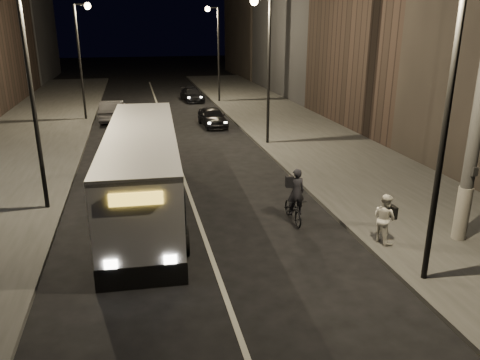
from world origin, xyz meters
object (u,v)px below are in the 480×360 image
streetlight_right_near (441,92)px  car_near (212,117)px  streetlight_left_far (82,46)px  car_mid (113,111)px  streetlight_right_mid (265,53)px  car_far (192,95)px  utility_pole (469,169)px  pedestrian_woman (384,218)px  streetlight_left_near (36,70)px  city_bus (143,167)px  streetlight_right_far (215,42)px  cyclist_on_bicycle (294,204)px

streetlight_right_near → car_near: (-2.04, 22.00, -4.70)m
streetlight_left_far → car_mid: bearing=-14.8°
streetlight_right_mid → car_far: streetlight_right_mid is taller
utility_pole → pedestrian_woman: utility_pole is taller
streetlight_left_near → city_bus: size_ratio=0.68×
city_bus → car_mid: (-1.74, 18.21, -0.98)m
utility_pole → car_far: bearing=98.9°
streetlight_right_far → utility_pole: streetlight_right_far is taller
streetlight_right_mid → cyclist_on_bicycle: streetlight_right_mid is taller
car_far → city_bus: bearing=-106.9°
streetlight_right_near → car_mid: (-8.93, 25.54, -4.60)m
pedestrian_woman → streetlight_left_far: bearing=8.1°
streetlight_left_near → cyclist_on_bicycle: (8.74, -3.15, -4.66)m
cyclist_on_bicycle → streetlight_right_mid: bearing=81.1°
streetlight_left_far → city_bus: size_ratio=0.68×
streetlight_right_near → streetlight_right_far: same height
cyclist_on_bicycle → pedestrian_woman: 3.35m
cyclist_on_bicycle → pedestrian_woman: (2.19, -2.51, 0.29)m
streetlight_right_near → car_far: bearing=93.5°
streetlight_left_near → pedestrian_woman: streetlight_left_near is taller
streetlight_left_far → car_near: size_ratio=2.08×
streetlight_left_near → city_bus: streetlight_left_near is taller
streetlight_right_near → car_near: 22.58m
streetlight_right_near → utility_pole: streetlight_right_near is taller
pedestrian_woman → car_mid: (-9.20, 23.20, -0.23)m
city_bus → car_mid: size_ratio=2.60×
streetlight_left_near → streetlight_left_far: size_ratio=1.00×
car_near → car_far: (0.01, 11.33, -0.07)m
city_bus → streetlight_right_far: bearing=76.5°
pedestrian_woman → car_near: (-2.31, 19.66, -0.32)m
streetlight_right_far → car_far: streetlight_right_far is taller
streetlight_left_far → car_near: bearing=-24.9°
cyclist_on_bicycle → pedestrian_woman: size_ratio=1.27×
car_far → utility_pole: bearing=-86.8°
streetlight_left_near → streetlight_left_far: bearing=90.0°
streetlight_left_near → utility_pole: bearing=-23.9°
streetlight_right_near → streetlight_left_far: 28.10m
streetlight_right_near → city_bus: streetlight_right_near is taller
streetlight_right_near → pedestrian_woman: size_ratio=4.91×
car_mid → car_far: (6.90, 7.78, -0.16)m
streetlight_right_far → pedestrian_woman: streetlight_right_far is taller
streetlight_left_far → car_mid: 4.94m
streetlight_right_mid → cyclist_on_bicycle: bearing=-99.8°
car_near → car_mid: size_ratio=0.85×
cyclist_on_bicycle → city_bus: bearing=155.6°
streetlight_right_mid → streetlight_right_far: 16.00m
pedestrian_woman → car_near: pedestrian_woman is taller
streetlight_right_far → streetlight_right_near: bearing=-90.0°
streetlight_right_near → streetlight_right_mid: same height
utility_pole → car_mid: bearing=116.6°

